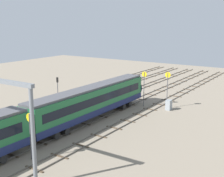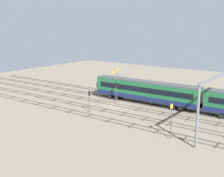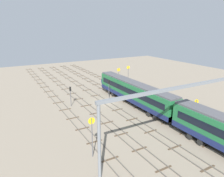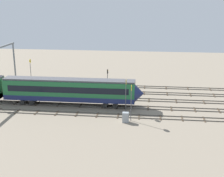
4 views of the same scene
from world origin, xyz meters
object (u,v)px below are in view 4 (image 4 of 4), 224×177
object	(u,v)px
train	(7,89)
speed_sign_distant_end	(126,92)
signal_light_trackside_approach	(108,76)
relay_cabinet	(126,117)
speed_sign_near_foreground	(131,98)
signal_light_trackside_departure	(102,87)
speed_sign_mid_trackside	(30,67)

from	to	relation	value
train	speed_sign_distant_end	world-z (taller)	speed_sign_distant_end
signal_light_trackside_approach	relay_cabinet	xyz separation A→B (m)	(5.36, -18.99, -1.96)
train	speed_sign_near_foreground	xyz separation A→B (m)	(23.50, -6.41, 1.17)
speed_sign_near_foreground	signal_light_trackside_departure	bearing A→B (deg)	123.00
speed_sign_mid_trackside	signal_light_trackside_approach	world-z (taller)	speed_sign_mid_trackside
speed_sign_mid_trackside	speed_sign_distant_end	distance (m)	29.66
signal_light_trackside_departure	train	bearing A→B (deg)	-171.16
speed_sign_mid_trackside	speed_sign_distant_end	world-z (taller)	speed_sign_distant_end
speed_sign_near_foreground	relay_cabinet	distance (m)	3.19
speed_sign_near_foreground	signal_light_trackside_approach	xyz separation A→B (m)	(-6.17, 18.30, -1.05)
speed_sign_near_foreground	train	bearing A→B (deg)	164.74
speed_sign_near_foreground	signal_light_trackside_approach	distance (m)	19.33
speed_sign_mid_trackside	relay_cabinet	world-z (taller)	speed_sign_mid_trackside
train	signal_light_trackside_approach	world-z (taller)	train
speed_sign_near_foreground	signal_light_trackside_departure	distance (m)	10.94
speed_sign_distant_end	speed_sign_near_foreground	bearing A→B (deg)	-73.12
train	speed_sign_mid_trackside	world-z (taller)	speed_sign_mid_trackside
train	signal_light_trackside_approach	size ratio (longest dim) A/B	11.98
speed_sign_mid_trackside	relay_cabinet	bearing A→B (deg)	-43.13
speed_sign_mid_trackside	signal_light_trackside_approach	bearing A→B (deg)	-10.32
signal_light_trackside_approach	relay_cabinet	world-z (taller)	signal_light_trackside_approach
signal_light_trackside_departure	relay_cabinet	xyz separation A→B (m)	(5.13, -9.84, -2.11)
relay_cabinet	speed_sign_mid_trackside	bearing A→B (deg)	136.87
train	signal_light_trackside_approach	bearing A→B (deg)	34.44
speed_sign_distant_end	relay_cabinet	bearing A→B (deg)	-86.02
train	signal_light_trackside_departure	bearing A→B (deg)	8.84
train	speed_sign_near_foreground	size ratio (longest dim) A/B	8.43
speed_sign_near_foreground	speed_sign_distant_end	xyz separation A→B (m)	(-1.11, 3.66, -0.09)
speed_sign_distant_end	signal_light_trackside_approach	bearing A→B (deg)	109.05
speed_sign_near_foreground	speed_sign_distant_end	distance (m)	3.83
speed_sign_distant_end	signal_light_trackside_approach	size ratio (longest dim) A/B	1.40
speed_sign_near_foreground	signal_light_trackside_approach	bearing A→B (deg)	108.62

